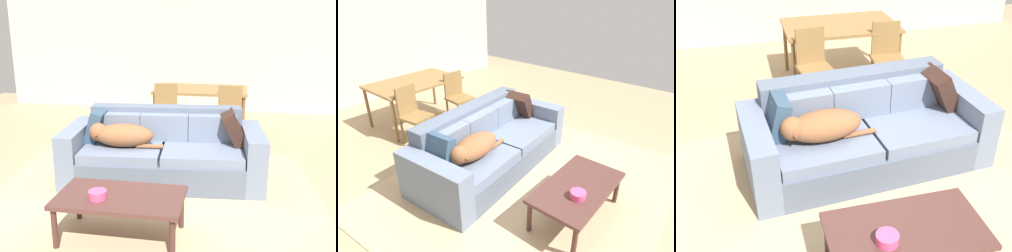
# 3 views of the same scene
# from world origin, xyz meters

# --- Properties ---
(ground_plane) EXTENTS (10.00, 10.00, 0.00)m
(ground_plane) POSITION_xyz_m (0.00, 0.00, 0.00)
(ground_plane) COLOR tan
(area_rug) EXTENTS (3.82, 3.41, 0.01)m
(area_rug) POSITION_xyz_m (0.11, -0.41, 0.01)
(area_rug) COLOR tan
(area_rug) RESTS_ON ground
(couch) EXTENTS (2.38, 1.18, 0.83)m
(couch) POSITION_xyz_m (0.10, 0.26, 0.32)
(couch) COLOR #525D6F
(couch) RESTS_ON ground
(dog_on_left_cushion) EXTENTS (0.87, 0.41, 0.28)m
(dog_on_left_cushion) POSITION_xyz_m (-0.37, 0.06, 0.58)
(dog_on_left_cushion) COLOR brown
(dog_on_left_cushion) RESTS_ON couch
(throw_pillow_by_left_arm) EXTENTS (0.28, 0.41, 0.41)m
(throw_pillow_by_left_arm) POSITION_xyz_m (-0.73, 0.26, 0.62)
(throw_pillow_by_left_arm) COLOR #2F465D
(throw_pillow_by_left_arm) RESTS_ON couch
(throw_pillow_by_right_arm) EXTENTS (0.36, 0.43, 0.43)m
(throw_pillow_by_right_arm) POSITION_xyz_m (0.93, 0.40, 0.63)
(throw_pillow_by_right_arm) COLOR #321E18
(throw_pillow_by_right_arm) RESTS_ON couch
(coffee_table) EXTENTS (1.10, 0.61, 0.41)m
(coffee_table) POSITION_xyz_m (-0.02, -1.13, 0.37)
(coffee_table) COLOR #4F2F2A
(coffee_table) RESTS_ON ground
(bowl_on_coffee_table) EXTENTS (0.16, 0.16, 0.07)m
(bowl_on_coffee_table) POSITION_xyz_m (-0.19, -1.22, 0.45)
(bowl_on_coffee_table) COLOR #EA4C7F
(bowl_on_coffee_table) RESTS_ON coffee_table
(dining_table) EXTENTS (1.50, 0.94, 0.76)m
(dining_table) POSITION_xyz_m (0.36, 2.27, 0.70)
(dining_table) COLOR olive
(dining_table) RESTS_ON ground
(dining_chair_near_left) EXTENTS (0.45, 0.45, 0.91)m
(dining_chair_near_left) POSITION_xyz_m (-0.12, 1.66, 0.51)
(dining_chair_near_left) COLOR olive
(dining_chair_near_left) RESTS_ON ground
(dining_chair_near_right) EXTENTS (0.44, 0.44, 0.90)m
(dining_chair_near_right) POSITION_xyz_m (0.84, 1.70, 0.51)
(dining_chair_near_right) COLOR olive
(dining_chair_near_right) RESTS_ON ground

